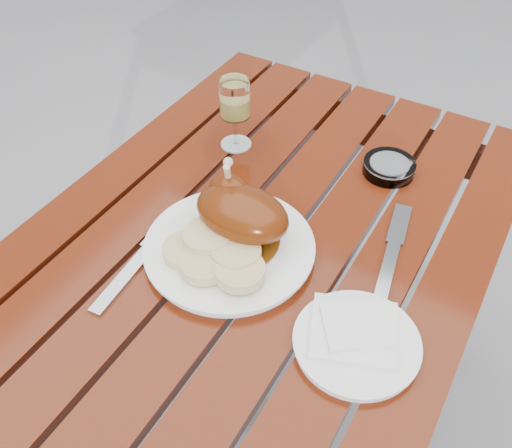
{
  "coord_description": "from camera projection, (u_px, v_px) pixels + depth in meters",
  "views": [
    {
      "loc": [
        0.37,
        -0.63,
        1.5
      ],
      "look_at": [
        -0.0,
        0.01,
        0.78
      ],
      "focal_mm": 40.0,
      "sensor_mm": 36.0,
      "label": 1
    }
  ],
  "objects": [
    {
      "name": "side_plate",
      "position": [
        356.0,
        343.0,
        0.88
      ],
      "size": [
        0.21,
        0.21,
        0.02
      ],
      "primitive_type": "cylinder",
      "rotation": [
        0.0,
        0.0,
        0.05
      ],
      "color": "white",
      "rests_on": "table"
    },
    {
      "name": "bread_dumplings",
      "position": [
        215.0,
        255.0,
        0.97
      ],
      "size": [
        0.19,
        0.13,
        0.04
      ],
      "color": "#CEB97D",
      "rests_on": "dinner_plate"
    },
    {
      "name": "wine_glass",
      "position": [
        235.0,
        114.0,
        1.2
      ],
      "size": [
        0.07,
        0.07,
        0.16
      ],
      "primitive_type": "cylinder",
      "rotation": [
        0.0,
        0.0,
        -0.08
      ],
      "color": "#D9CB62",
      "rests_on": "table"
    },
    {
      "name": "dinner_plate",
      "position": [
        229.0,
        248.0,
        1.02
      ],
      "size": [
        0.32,
        0.32,
        0.02
      ],
      "primitive_type": "cylinder",
      "rotation": [
        0.0,
        0.0,
        -0.04
      ],
      "color": "white",
      "rests_on": "table"
    },
    {
      "name": "table",
      "position": [
        254.0,
        354.0,
        1.31
      ],
      "size": [
        0.8,
        1.2,
        0.75
      ],
      "primitive_type": "cube",
      "color": "maroon",
      "rests_on": "ground"
    },
    {
      "name": "ground",
      "position": [
        255.0,
        430.0,
        1.57
      ],
      "size": [
        60.0,
        60.0,
        0.0
      ],
      "primitive_type": "plane",
      "color": "slate",
      "rests_on": "ground"
    },
    {
      "name": "napkin",
      "position": [
        354.0,
        331.0,
        0.88
      ],
      "size": [
        0.17,
        0.16,
        0.01
      ],
      "primitive_type": "cube",
      "rotation": [
        0.0,
        0.0,
        0.37
      ],
      "color": "white",
      "rests_on": "side_plate"
    },
    {
      "name": "knife",
      "position": [
        389.0,
        264.0,
        1.0
      ],
      "size": [
        0.07,
        0.24,
        0.01
      ],
      "primitive_type": "cube",
      "rotation": [
        0.0,
        0.0,
        0.18
      ],
      "color": "gray",
      "rests_on": "table"
    },
    {
      "name": "roast_duck",
      "position": [
        240.0,
        211.0,
        1.0
      ],
      "size": [
        0.18,
        0.17,
        0.13
      ],
      "color": "#5B2F0A",
      "rests_on": "dinner_plate"
    },
    {
      "name": "ashtray",
      "position": [
        389.0,
        167.0,
        1.18
      ],
      "size": [
        0.11,
        0.11,
        0.03
      ],
      "primitive_type": "cylinder",
      "rotation": [
        0.0,
        0.0,
        0.06
      ],
      "color": "#B2B7BC",
      "rests_on": "table"
    },
    {
      "name": "fork",
      "position": [
        129.0,
        272.0,
        0.99
      ],
      "size": [
        0.04,
        0.2,
        0.01
      ],
      "primitive_type": "cube",
      "rotation": [
        0.0,
        0.0,
        0.08
      ],
      "color": "gray",
      "rests_on": "table"
    }
  ]
}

